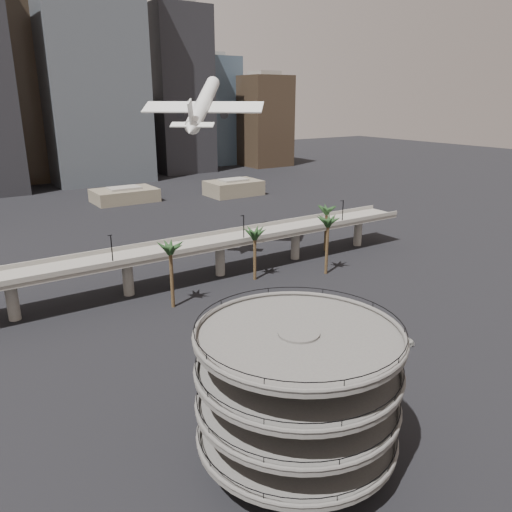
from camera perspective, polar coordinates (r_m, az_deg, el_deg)
ground at (r=70.97m, az=11.06°, el=-16.54°), size 700.00×700.00×0.00m
parking_ramp at (r=55.71m, az=4.74°, el=-14.60°), size 22.20×22.20×17.35m
overpass at (r=109.51m, az=-9.17°, el=0.39°), size 130.00×9.30×14.70m
palm_trees at (r=112.55m, az=2.34°, el=3.18°), size 54.40×18.40×14.00m
low_buildings at (r=192.97m, az=-18.26°, el=5.89°), size 135.00×27.50×6.80m
skyline at (r=264.04m, az=-21.99°, el=16.53°), size 269.00×86.00×108.43m
airborne_jet at (r=125.18m, az=-6.04°, el=16.88°), size 25.72×26.53×15.09m
car_a at (r=86.40m, az=5.38°, el=-9.00°), size 4.90×2.09×1.65m
car_b at (r=92.82m, az=7.64°, el=-7.12°), size 4.86×1.75×1.60m
car_c at (r=87.21m, az=15.94°, el=-9.38°), size 6.08×3.60×1.65m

